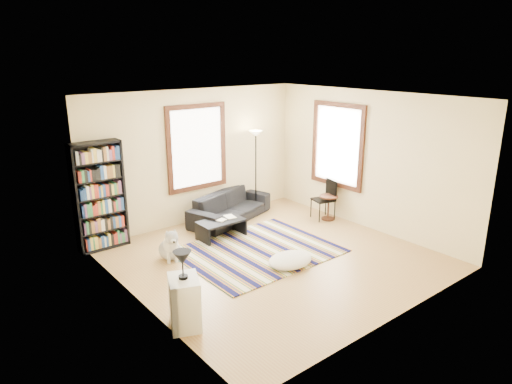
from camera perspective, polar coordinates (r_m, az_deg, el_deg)
floor at (r=8.21m, az=2.21°, el=-8.50°), size 5.00×5.00×0.10m
ceiling at (r=7.44m, az=2.47°, el=12.10°), size 5.00×5.00×0.10m
wall_back at (r=9.71m, az=-7.62°, el=4.45°), size 5.00×0.10×2.80m
wall_front at (r=6.11m, az=18.25°, el=-3.82°), size 5.00×0.10×2.80m
wall_left at (r=6.39m, az=-15.21°, el=-2.62°), size 0.10×5.00×2.80m
wall_right at (r=9.52m, az=14.02°, el=3.85°), size 0.10×5.00×2.80m
window_back at (r=9.60m, az=-7.41°, el=5.54°), size 1.20×0.06×1.60m
window_right at (r=9.91m, az=10.15°, el=5.78°), size 0.06×1.20×1.60m
rug at (r=8.43m, az=0.24°, el=-7.33°), size 2.70×2.16×0.02m
sofa at (r=9.88m, az=-3.25°, el=-1.84°), size 1.39×2.19×0.60m
bookshelf at (r=8.71m, az=-18.99°, el=-0.52°), size 0.90×0.30×2.00m
coffee_table at (r=8.98m, az=-4.37°, el=-4.63°), size 1.00×0.73×0.36m
book_a at (r=8.86m, az=-4.93°, el=-3.63°), size 0.27×0.23×0.02m
book_b at (r=9.03m, az=-3.80°, el=-3.21°), size 0.22×0.27×0.02m
floor_cushion at (r=7.87m, az=4.30°, el=-8.48°), size 0.91×0.74×0.21m
floor_lamp at (r=10.23m, az=-0.02°, el=2.54°), size 0.32×0.32×1.86m
side_table at (r=10.01m, az=9.02°, el=-1.94°), size 0.48×0.48×0.54m
folding_chair at (r=10.00m, az=8.39°, el=-0.97°), size 0.51×0.49×0.86m
white_cabinet at (r=6.22m, az=-8.92°, el=-13.48°), size 0.55×0.61×0.70m
table_lamp at (r=5.96m, az=-9.16°, el=-8.99°), size 0.27×0.27×0.38m
dog at (r=8.16m, az=-10.78°, el=-6.35°), size 0.55×0.67×0.59m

